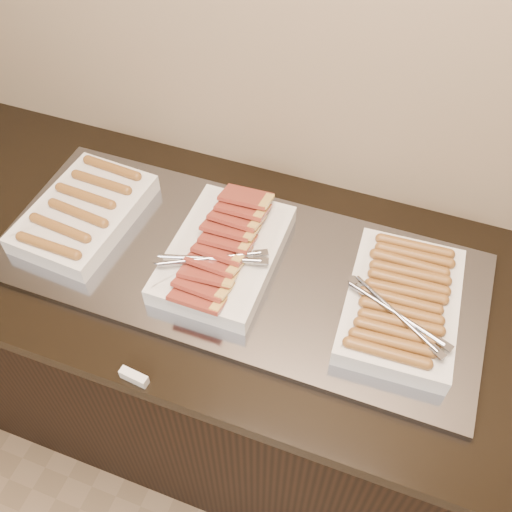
{
  "coord_description": "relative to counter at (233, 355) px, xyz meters",
  "views": [
    {
      "loc": [
        0.37,
        1.32,
        2.02
      ],
      "look_at": [
        0.07,
        2.13,
        0.97
      ],
      "focal_mm": 40.0,
      "sensor_mm": 36.0,
      "label": 1
    }
  ],
  "objects": [
    {
      "name": "counter",
      "position": [
        0.0,
        0.0,
        0.0
      ],
      "size": [
        2.06,
        0.76,
        0.9
      ],
      "color": "black",
      "rests_on": "ground"
    },
    {
      "name": "warming_tray",
      "position": [
        0.02,
        0.0,
        0.46
      ],
      "size": [
        1.2,
        0.5,
        0.02
      ],
      "primitive_type": "cube",
      "color": "gray",
      "rests_on": "counter"
    },
    {
      "name": "dish_left",
      "position": [
        -0.4,
        -0.0,
        0.5
      ],
      "size": [
        0.26,
        0.37,
        0.07
      ],
      "rotation": [
        0.0,
        0.0,
        -0.07
      ],
      "color": "silver",
      "rests_on": "warming_tray"
    },
    {
      "name": "dish_center",
      "position": [
        -0.01,
        -0.0,
        0.5
      ],
      "size": [
        0.27,
        0.4,
        0.1
      ],
      "rotation": [
        0.0,
        0.0,
        0.0
      ],
      "color": "silver",
      "rests_on": "warming_tray"
    },
    {
      "name": "dish_right",
      "position": [
        0.43,
        -0.0,
        0.5
      ],
      "size": [
        0.27,
        0.38,
        0.08
      ],
      "rotation": [
        0.0,
        0.0,
        0.05
      ],
      "color": "silver",
      "rests_on": "warming_tray"
    },
    {
      "name": "label_holder",
      "position": [
        -0.07,
        -0.36,
        0.46
      ],
      "size": [
        0.07,
        0.03,
        0.03
      ],
      "primitive_type": "cube",
      "rotation": [
        0.0,
        0.0,
        -0.1
      ],
      "color": "silver",
      "rests_on": "counter"
    }
  ]
}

